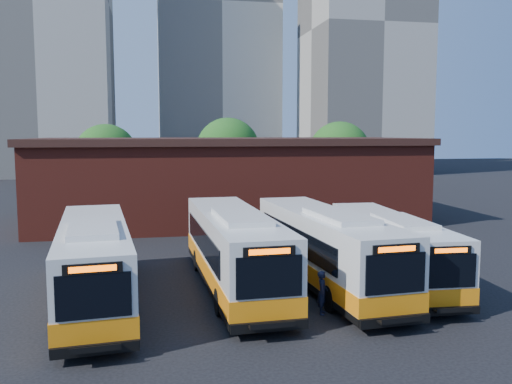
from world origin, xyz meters
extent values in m
plane|color=black|center=(0.00, 0.00, 0.00)|extent=(220.00, 220.00, 0.00)
cube|color=silver|center=(-8.09, 0.57, 1.77)|extent=(3.70, 12.14, 2.84)
cube|color=orange|center=(-8.09, 0.57, 0.95)|extent=(3.75, 12.20, 0.70)
cube|color=black|center=(-8.09, 0.57, 0.45)|extent=(3.74, 12.19, 0.25)
cube|color=black|center=(-7.50, -5.41, 2.04)|extent=(2.15, 0.27, 1.34)
cube|color=black|center=(-7.50, -5.42, 2.87)|extent=(1.69, 0.23, 0.32)
cube|color=#FF5905|center=(-7.49, -5.46, 2.87)|extent=(1.34, 0.15, 0.18)
cube|color=black|center=(-7.49, -5.47, 0.45)|extent=(2.54, 0.39, 0.32)
cube|color=black|center=(-7.47, -5.70, 0.55)|extent=(1.47, 0.52, 0.06)
cube|color=black|center=(-7.45, -5.88, 0.62)|extent=(1.44, 0.18, 0.18)
cube|color=black|center=(-9.42, 0.84, 2.04)|extent=(0.96, 9.28, 1.05)
cube|color=black|center=(-6.84, 1.09, 2.04)|extent=(0.96, 9.28, 1.05)
cube|color=silver|center=(-7.94, -0.92, 3.29)|extent=(2.13, 4.33, 0.22)
cylinder|color=black|center=(-8.90, -2.92, 0.50)|extent=(0.41, 1.02, 1.00)
cylinder|color=black|center=(-6.61, -2.69, 0.50)|extent=(0.41, 1.02, 1.00)
cylinder|color=black|center=(-9.55, 3.63, 0.50)|extent=(0.41, 1.02, 1.00)
cylinder|color=black|center=(-7.26, 3.85, 0.50)|extent=(0.41, 1.02, 1.00)
cube|color=silver|center=(-2.30, 1.65, 1.83)|extent=(3.08, 12.43, 2.93)
cube|color=orange|center=(-2.30, 1.65, 0.98)|extent=(3.14, 12.48, 0.72)
cube|color=black|center=(-2.30, 1.65, 0.46)|extent=(3.13, 12.47, 0.26)
cube|color=black|center=(-2.06, -4.55, 2.11)|extent=(2.23, 0.15, 1.39)
cube|color=black|center=(-2.06, -4.56, 2.96)|extent=(1.75, 0.13, 0.33)
cube|color=#FF5905|center=(-2.06, -4.60, 2.96)|extent=(1.39, 0.07, 0.19)
cube|color=black|center=(-2.06, -4.61, 0.46)|extent=(2.63, 0.24, 0.33)
cube|color=black|center=(-2.05, -4.85, 0.57)|extent=(1.50, 0.45, 0.06)
cube|color=black|center=(-2.05, -5.03, 0.64)|extent=(1.49, 0.10, 0.19)
cube|color=black|center=(-3.65, 2.01, 2.11)|extent=(0.41, 9.62, 1.08)
cube|color=black|center=(-0.98, 2.11, 2.11)|extent=(0.41, 9.62, 1.08)
cube|color=silver|center=(-2.24, 0.11, 3.39)|extent=(1.94, 4.38, 0.23)
cylinder|color=black|center=(-3.35, -1.89, 0.51)|extent=(0.37, 1.04, 1.03)
cylinder|color=black|center=(-0.98, -1.80, 0.51)|extent=(0.37, 1.04, 1.03)
cylinder|color=black|center=(-3.61, 4.89, 0.51)|extent=(0.37, 1.04, 1.03)
cylinder|color=black|center=(-1.23, 4.98, 0.51)|extent=(0.37, 1.04, 1.03)
cube|color=silver|center=(4.91, 1.37, 1.62)|extent=(2.86, 11.05, 2.60)
cube|color=orange|center=(4.91, 1.37, 0.87)|extent=(2.91, 11.10, 0.64)
cube|color=black|center=(4.91, 1.37, 0.41)|extent=(2.90, 11.09, 0.23)
cube|color=black|center=(4.64, -4.13, 1.87)|extent=(1.98, 0.15, 1.23)
cube|color=black|center=(4.64, -4.14, 2.63)|extent=(1.55, 0.13, 0.29)
cube|color=#FF5905|center=(4.64, -4.17, 2.63)|extent=(1.23, 0.08, 0.16)
cube|color=black|center=(4.64, -4.18, 0.41)|extent=(2.33, 0.24, 0.29)
cube|color=black|center=(4.63, -4.39, 0.50)|extent=(1.34, 0.41, 0.05)
cube|color=black|center=(4.62, -4.56, 0.57)|extent=(1.32, 0.10, 0.16)
cube|color=black|center=(3.74, 1.79, 1.87)|extent=(0.47, 8.53, 0.96)
cube|color=black|center=(6.11, 1.67, 1.87)|extent=(0.47, 8.53, 0.96)
cube|color=silver|center=(4.84, 0.00, 3.01)|extent=(1.77, 3.91, 0.20)
cylinder|color=black|center=(3.70, -1.68, 0.46)|extent=(0.34, 0.93, 0.91)
cylinder|color=black|center=(5.81, -1.78, 0.46)|extent=(0.34, 0.93, 0.91)
cylinder|color=black|center=(4.00, 4.33, 0.46)|extent=(0.34, 0.93, 0.91)
cylinder|color=black|center=(6.11, 4.23, 0.46)|extent=(0.34, 0.93, 0.91)
cube|color=silver|center=(1.75, 1.27, 1.81)|extent=(3.50, 12.38, 2.90)
cube|color=orange|center=(1.75, 1.27, 0.97)|extent=(3.55, 12.43, 0.71)
cube|color=black|center=(1.75, 1.27, 0.46)|extent=(3.54, 12.42, 0.25)
cube|color=black|center=(2.21, -4.85, 2.09)|extent=(2.20, 0.23, 1.37)
cube|color=black|center=(2.21, -4.86, 2.93)|extent=(1.73, 0.19, 0.33)
cube|color=#FF5905|center=(2.21, -4.90, 2.93)|extent=(1.37, 0.12, 0.18)
cube|color=black|center=(2.22, -4.91, 0.46)|extent=(2.60, 0.34, 0.33)
cube|color=black|center=(2.23, -5.15, 0.56)|extent=(1.50, 0.50, 0.06)
cube|color=black|center=(2.25, -5.33, 0.63)|extent=(1.48, 0.15, 0.18)
cube|color=black|center=(0.40, 1.58, 2.09)|extent=(0.76, 9.51, 1.07)
cube|color=black|center=(3.04, 1.77, 2.09)|extent=(0.76, 9.51, 1.07)
cube|color=silver|center=(1.87, -0.26, 3.36)|extent=(2.08, 4.40, 0.22)
cylinder|color=black|center=(0.84, -2.27, 0.51)|extent=(0.40, 1.04, 1.02)
cylinder|color=black|center=(3.18, -2.10, 0.51)|extent=(0.40, 1.04, 1.02)
cylinder|color=black|center=(0.34, 4.43, 0.51)|extent=(0.40, 1.04, 1.02)
cylinder|color=black|center=(2.68, 4.60, 0.51)|extent=(0.40, 1.04, 1.02)
imported|color=black|center=(0.45, -2.43, 0.82)|extent=(0.58, 0.70, 1.65)
cube|color=maroon|center=(0.00, 20.00, 3.00)|extent=(28.00, 12.00, 6.00)
cube|color=black|center=(0.00, 20.00, 6.15)|extent=(28.60, 12.60, 0.50)
cube|color=black|center=(3.00, 13.97, 1.20)|extent=(1.20, 0.08, 2.40)
cylinder|color=#382314|center=(-10.00, 32.00, 1.35)|extent=(0.36, 0.36, 2.70)
sphere|color=#154E17|center=(-10.00, 32.00, 4.65)|extent=(6.00, 6.00, 6.00)
cylinder|color=#382314|center=(2.00, 34.00, 1.48)|extent=(0.36, 0.36, 2.95)
sphere|color=#154E17|center=(2.00, 34.00, 5.08)|extent=(6.56, 6.56, 6.56)
cylinder|color=#382314|center=(13.00, 31.00, 1.40)|extent=(0.36, 0.36, 2.81)
sphere|color=#154E17|center=(13.00, 31.00, 4.84)|extent=(6.24, 6.24, 6.24)
cube|color=#A6A298|center=(-22.00, 72.00, 27.50)|extent=(20.00, 18.00, 55.00)
cube|color=beige|center=(7.00, 86.00, 30.00)|extent=(22.00, 20.00, 60.00)
cube|color=#A6A298|center=(30.00, 68.00, 24.00)|extent=(18.00, 18.00, 48.00)
camera|label=1|loc=(-5.76, -21.39, 6.78)|focal=38.00mm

